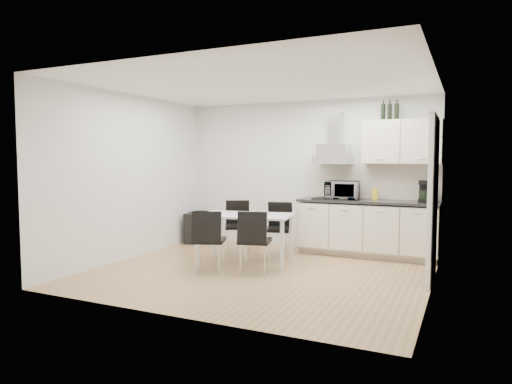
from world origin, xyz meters
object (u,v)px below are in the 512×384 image
Objects in this scene: kitchenette at (370,205)px; dining_table at (245,220)px; chair_near_left at (209,241)px; chair_far_right at (278,230)px; floor_speaker at (255,237)px; guitar_amp at (196,227)px; chair_near_right at (255,242)px; chair_far_left at (238,227)px.

kitchenette reaches higher than dining_table.
chair_far_right is at bearing 49.10° from chair_near_left.
floor_speaker is at bearing -57.66° from chair_far_right.
guitar_amp is (-1.67, 1.24, -0.38)m from dining_table.
dining_table is 1.70× the size of chair_near_right.
chair_far_right is 1.23m from floor_speaker.
chair_near_left reaches higher than dining_table.
chair_near_left is at bearing -132.18° from kitchenette.
floor_speaker is at bearing -112.89° from chair_far_left.
guitar_amp is (-1.22, 0.62, -0.16)m from chair_far_left.
chair_near_left is (-1.83, -2.02, -0.39)m from kitchenette.
chair_near_left is at bearing -68.47° from guitar_amp.
kitchenette reaches higher than guitar_amp.
chair_far_right reaches higher than floor_speaker.
dining_table reaches higher than guitar_amp.
chair_near_left is (-0.49, -1.31, 0.00)m from chair_far_right.
chair_near_left is at bearing -173.57° from chair_near_right.
dining_table is at bearing 55.21° from chair_far_right.
chair_far_right is 1.00× the size of chair_near_right.
chair_far_left is (-2.06, -0.71, -0.39)m from kitchenette.
chair_near_left reaches higher than guitar_amp.
chair_far_left is 1.21× the size of guitar_amp.
floor_speaker is (-0.09, 0.87, -0.31)m from chair_far_left.
dining_table is at bearing 52.32° from chair_near_left.
chair_near_right is at bearing -44.61° from floor_speaker.
kitchenette is at bearing 29.48° from dining_table.
dining_table is 1.70× the size of chair_far_right.
chair_near_left is at bearing -61.43° from floor_speaker.
kitchenette reaches higher than floor_speaker.
dining_table reaches higher than floor_speaker.
chair_far_right is (0.28, 0.62, -0.23)m from dining_table.
chair_far_left and chair_far_right have the same top height.
kitchenette is at bearing 27.55° from chair_near_left.
chair_far_right is 1.00× the size of chair_near_left.
chair_far_right and chair_near_right have the same top height.
chair_far_right is at bearing 151.32° from chair_far_left.
chair_far_left is 0.93m from floor_speaker.
chair_far_right is at bearing 55.98° from dining_table.
dining_table is at bearing -49.90° from floor_speaker.
kitchenette is 2.09m from dining_table.
kitchenette is 2.86× the size of chair_near_left.
chair_far_left is 1.00× the size of chair_near_right.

